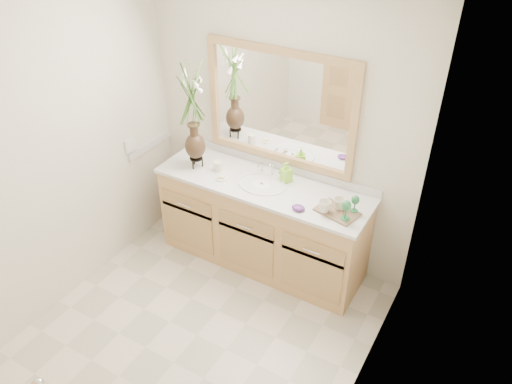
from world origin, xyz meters
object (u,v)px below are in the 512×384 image
Objects in this scene: flower_vase at (192,106)px; soap_bottle at (286,173)px; tumbler at (218,166)px; tray at (337,212)px.

flower_vase is 0.94m from soap_bottle.
tray is (1.12, -0.05, -0.04)m from tumbler.
soap_bottle is (0.58, 0.15, 0.03)m from tumbler.
tray is (1.32, -0.02, -0.56)m from flower_vase.
soap_bottle is at bearing 13.13° from flower_vase.
flower_vase is at bearing -170.62° from tumbler.
tray is at bearing 4.71° from soap_bottle.
flower_vase is at bearing -167.23° from tray.
soap_bottle is 0.58m from tray.
soap_bottle reaches higher than tray.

